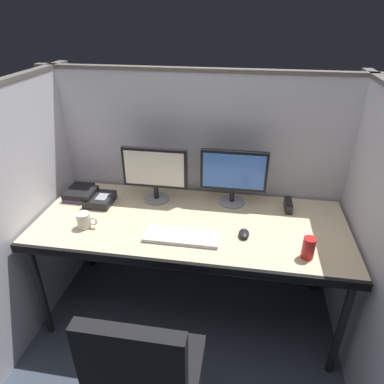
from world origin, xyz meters
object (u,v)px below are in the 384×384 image
(red_stapler, at_px, (288,205))
(monitor_left, at_px, (155,171))
(keyboard_main, at_px, (181,237))
(book_stack, at_px, (79,193))
(monitor_right, at_px, (234,174))
(computer_mouse, at_px, (244,234))
(desk_phone, at_px, (99,199))
(coffee_mug, at_px, (84,220))
(soda_can, at_px, (308,248))
(desk, at_px, (190,229))

(red_stapler, bearing_deg, monitor_left, -178.61)
(keyboard_main, relative_size, book_stack, 2.05)
(monitor_right, bearing_deg, monitor_left, -175.40)
(computer_mouse, relative_size, desk_phone, 0.51)
(keyboard_main, height_order, coffee_mug, coffee_mug)
(desk_phone, relative_size, red_stapler, 1.27)
(computer_mouse, distance_m, coffee_mug, 0.94)
(desk_phone, bearing_deg, monitor_left, 16.32)
(desk_phone, relative_size, soda_can, 1.56)
(desk, xyz_separation_m, computer_mouse, (0.33, -0.09, 0.07))
(monitor_right, xyz_separation_m, desk_phone, (-0.88, -0.15, -0.18))
(monitor_right, bearing_deg, keyboard_main, -120.04)
(monitor_right, relative_size, book_stack, 2.05)
(soda_can, bearing_deg, keyboard_main, 175.05)
(computer_mouse, relative_size, red_stapler, 0.64)
(desk, bearing_deg, desk_phone, 168.29)
(desk, xyz_separation_m, red_stapler, (0.60, 0.26, 0.08))
(desk_phone, distance_m, red_stapler, 1.25)
(monitor_right, distance_m, book_stack, 1.07)
(monitor_left, distance_m, computer_mouse, 0.72)
(red_stapler, bearing_deg, keyboard_main, -145.58)
(desk, bearing_deg, red_stapler, 23.52)
(monitor_left, distance_m, coffee_mug, 0.54)
(red_stapler, bearing_deg, monitor_right, 176.90)
(soda_can, bearing_deg, book_stack, 163.94)
(red_stapler, relative_size, coffee_mug, 1.19)
(book_stack, bearing_deg, coffee_mug, -60.05)
(monitor_left, xyz_separation_m, monitor_right, (0.51, 0.04, 0.00))
(desk, xyz_separation_m, soda_can, (0.66, -0.23, 0.11))
(keyboard_main, distance_m, red_stapler, 0.76)
(keyboard_main, bearing_deg, computer_mouse, 12.53)
(desk_phone, xyz_separation_m, coffee_mug, (0.03, -0.28, 0.01))
(coffee_mug, relative_size, soda_can, 1.03)
(monitor_right, bearing_deg, desk, -129.88)
(desk, xyz_separation_m, monitor_right, (0.24, 0.28, 0.27))
(computer_mouse, bearing_deg, desk, 164.87)
(red_stapler, distance_m, coffee_mug, 1.28)
(book_stack, distance_m, soda_can, 1.54)
(keyboard_main, bearing_deg, book_stack, 155.18)
(computer_mouse, relative_size, soda_can, 0.79)
(book_stack, height_order, soda_can, soda_can)
(desk, distance_m, monitor_right, 0.45)
(computer_mouse, xyz_separation_m, book_stack, (-1.14, 0.29, 0.01))
(monitor_right, relative_size, desk_phone, 2.26)
(coffee_mug, bearing_deg, computer_mouse, 3.66)
(desk_phone, xyz_separation_m, book_stack, (-0.17, 0.07, -0.00))
(keyboard_main, relative_size, red_stapler, 2.87)
(keyboard_main, height_order, book_stack, book_stack)
(desk_phone, distance_m, soda_can, 1.35)
(desk, height_order, coffee_mug, coffee_mug)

